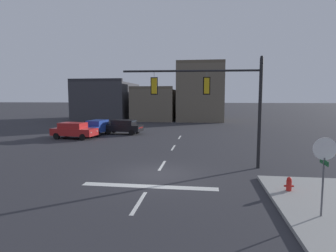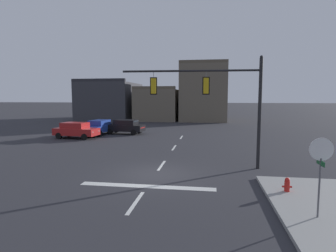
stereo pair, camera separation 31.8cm
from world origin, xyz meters
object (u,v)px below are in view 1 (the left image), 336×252
car_lot_farside (123,126)px  signal_mast_near_side (218,95)px  stop_sign (324,158)px  fire_hydrant (289,187)px  car_lot_nearside (97,127)px  car_lot_middle (74,130)px

car_lot_farside → signal_mast_near_side: bearing=-54.2°
signal_mast_near_side → car_lot_farside: size_ratio=1.75×
stop_sign → car_lot_farside: size_ratio=0.61×
stop_sign → car_lot_farside: stop_sign is taller
signal_mast_near_side → car_lot_farside: 17.24m
car_lot_farside → fire_hydrant: size_ratio=6.14×
stop_sign → car_lot_farside: 24.30m
signal_mast_near_side → stop_sign: signal_mast_near_side is taller
car_lot_nearside → fire_hydrant: (15.45, -16.98, -0.53)m
stop_sign → car_lot_nearside: bearing=129.0°
fire_hydrant → car_lot_nearside: bearing=132.3°
car_lot_nearside → car_lot_middle: same height
car_lot_middle → fire_hydrant: bearing=-39.8°
car_lot_nearside → car_lot_middle: (-1.18, -3.11, 0.00)m
signal_mast_near_side → car_lot_farside: (-9.89, 13.70, -3.42)m
fire_hydrant → car_lot_middle: bearing=140.2°
stop_sign → car_lot_nearside: 25.09m
car_lot_middle → car_lot_farside: (3.86, 4.06, 0.00)m
signal_mast_near_side → car_lot_farside: signal_mast_near_side is taller
stop_sign → car_lot_nearside: (-15.76, 19.48, -1.29)m
car_lot_middle → car_lot_farside: bearing=46.5°
car_lot_farside → car_lot_middle: bearing=-133.5°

